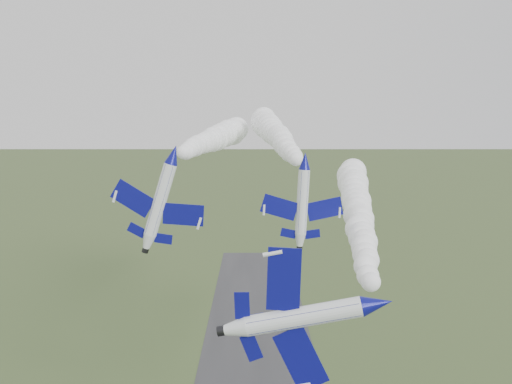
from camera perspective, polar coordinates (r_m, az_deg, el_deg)
The scene contains 6 objects.
jet_lead at distance 46.67m, azimuth 12.09°, elevation -10.92°, with size 4.91×14.35×11.59m.
smoke_trail_jet_lead at distance 80.56m, azimuth 10.06°, elevation -1.59°, with size 5.09×62.97×5.09m, color white, non-canonical shape.
jet_pair_left at distance 68.30m, azimuth -8.26°, elevation 3.74°, with size 10.95×13.70×4.38m.
smoke_trail_jet_pair_left at distance 107.72m, azimuth -3.88°, elevation 5.47°, with size 5.83×73.75×5.83m, color white, non-canonical shape.
jet_pair_right at distance 67.19m, azimuth 4.93°, elevation 3.12°, with size 9.84×11.73×2.91m.
smoke_trail_jet_pair_right at distance 103.46m, azimuth 1.85°, elevation 5.84°, with size 5.79×68.69×5.79m, color white, non-canonical shape.
Camera 1 is at (-0.96, -47.18, 48.55)m, focal length 40.00 mm.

